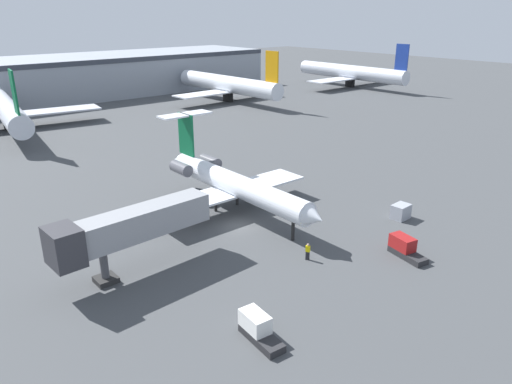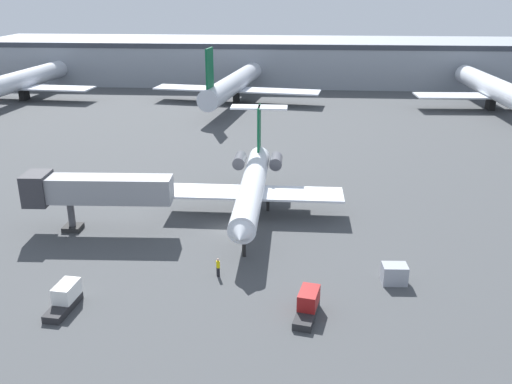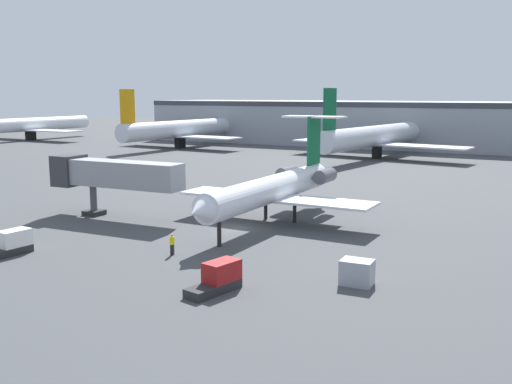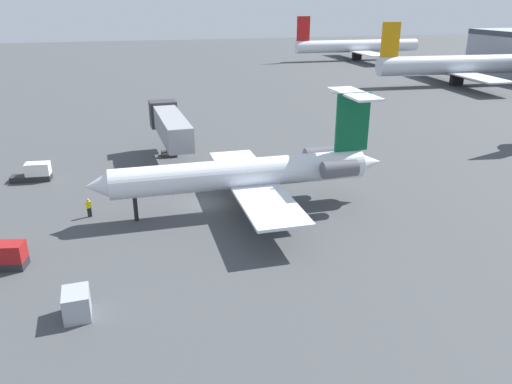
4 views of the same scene
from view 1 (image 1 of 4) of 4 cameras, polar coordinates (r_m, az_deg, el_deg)
The scene contains 11 objects.
ground_plane at distance 53.39m, azimuth -1.88°, elevation -4.03°, with size 400.00×400.00×0.10m, color #424447.
regional_jet at distance 56.09m, azimuth -2.90°, elevation 1.18°, with size 19.64×26.78×10.09m.
jet_bridge at distance 43.62m, azimuth -15.40°, elevation -4.23°, with size 14.92×3.55×6.13m.
ground_crew_marshaller at distance 46.28m, azimuth 6.12°, elevation -6.99°, with size 0.38×0.46×1.69m.
baggage_tug_lead at distance 48.87m, azimuth 17.13°, elevation -6.31°, with size 2.18×4.20×1.90m.
baggage_tug_trailing at distance 36.04m, azimuth 0.22°, elevation -15.78°, with size 1.77×4.12×1.90m.
cargo_container_uld at distance 57.22m, azimuth 16.70°, elevation -2.23°, with size 2.15×1.64×1.68m.
terminal_building at distance 137.38m, azimuth -27.95°, elevation 11.26°, with size 148.02×25.63×10.65m.
parked_airliner_centre at distance 107.64m, azimuth -27.45°, elevation 8.78°, with size 36.12×42.57×13.42m.
parked_airliner_east_mid at distance 126.91m, azimuth -3.30°, elevation 12.54°, with size 30.60×36.30×13.56m.
parked_airliner_east_end at distance 154.77m, azimuth 11.15°, elevation 13.66°, with size 32.62×38.81×13.56m.
Camera 1 is at (-30.04, -38.09, 22.25)m, focal length 33.93 mm.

